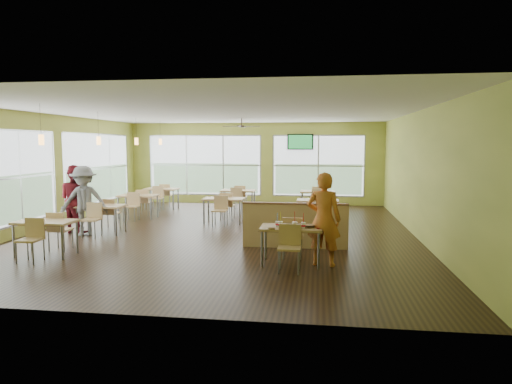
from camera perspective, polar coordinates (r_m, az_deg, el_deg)
room at (r=12.11m, az=-4.18°, el=2.38°), size 12.00×12.04×3.20m
window_bays at (r=15.79m, az=-11.27°, el=2.67°), size 9.24×10.24×2.38m
main_table at (r=9.00m, az=4.42°, el=-5.10°), size 1.22×1.52×0.87m
half_wall_divider at (r=10.45m, az=4.89°, el=-4.16°), size 2.40×0.14×1.04m
dining_tables at (r=14.10m, az=-6.87°, el=-1.09°), size 6.92×8.72×0.87m
pendant_lights at (r=13.74m, az=-16.84°, el=6.13°), size 0.11×7.31×0.86m
ceiling_fan at (r=15.04m, az=-1.81°, el=8.23°), size 1.25×1.25×0.29m
tv_backwall at (r=17.73m, az=5.56°, el=6.26°), size 1.00×0.07×0.60m
man_plaid at (r=8.94m, az=8.46°, el=-3.37°), size 0.74×0.56×1.83m
patron_maroon at (r=13.05m, az=-21.64°, el=-0.82°), size 1.05×0.93×1.82m
patron_grey at (r=12.58m, az=-20.70°, el=-1.04°), size 1.32×0.99×1.81m
cup_blue at (r=8.93m, az=2.67°, el=-4.00°), size 0.08×0.08×0.30m
cup_yellow at (r=8.84m, az=3.05°, el=-4.06°), size 0.09×0.09×0.34m
cup_red_near at (r=8.75m, az=4.86°, el=-4.14°), size 0.10×0.10×0.36m
cup_red_far at (r=8.78m, az=5.94°, el=-4.17°), size 0.09×0.09×0.33m
food_basket at (r=8.93m, az=6.60°, el=-4.24°), size 0.24×0.24×0.05m
ketchup_cup at (r=8.81m, az=7.75°, el=-4.52°), size 0.06×0.06×0.02m
wrapper_left at (r=8.71m, az=1.94°, el=-4.53°), size 0.18×0.17×0.04m
wrapper_mid at (r=9.02m, az=4.72°, el=-4.15°), size 0.21×0.19×0.05m
wrapper_right at (r=8.76m, az=5.38°, el=-4.50°), size 0.15×0.14×0.03m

